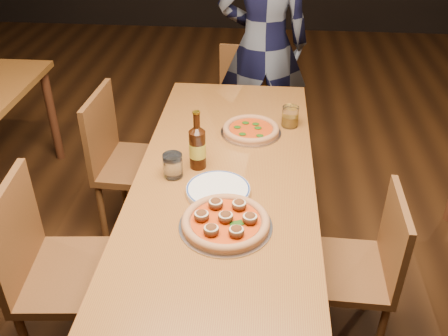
# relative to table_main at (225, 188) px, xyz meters

# --- Properties ---
(ground) EXTENTS (9.00, 9.00, 0.00)m
(ground) POSITION_rel_table_main_xyz_m (0.00, 0.00, -0.68)
(ground) COLOR black
(table_main) EXTENTS (0.80, 2.00, 0.75)m
(table_main) POSITION_rel_table_main_xyz_m (0.00, 0.00, 0.00)
(table_main) COLOR brown
(table_main) RESTS_ON ground
(chair_main_nw) EXTENTS (0.49, 0.49, 0.96)m
(chair_main_nw) POSITION_rel_table_main_xyz_m (-0.60, -0.40, -0.20)
(chair_main_nw) COLOR #583917
(chair_main_nw) RESTS_ON ground
(chair_main_sw) EXTENTS (0.45, 0.45, 0.93)m
(chair_main_sw) POSITION_rel_table_main_xyz_m (-0.53, 0.49, -0.21)
(chair_main_sw) COLOR #583917
(chair_main_sw) RESTS_ON ground
(chair_main_e) EXTENTS (0.40, 0.40, 0.85)m
(chair_main_e) POSITION_rel_table_main_xyz_m (0.55, -0.21, -0.26)
(chair_main_e) COLOR #583917
(chair_main_e) RESTS_ON ground
(chair_end) EXTENTS (0.44, 0.44, 0.88)m
(chair_end) POSITION_rel_table_main_xyz_m (0.03, 1.28, -0.24)
(chair_end) COLOR #583917
(chair_end) RESTS_ON ground
(pizza_meatball) EXTENTS (0.37, 0.37, 0.07)m
(pizza_meatball) POSITION_rel_table_main_xyz_m (0.03, -0.36, 0.10)
(pizza_meatball) COLOR #B7B7BF
(pizza_meatball) RESTS_ON table_main
(pizza_margherita) EXTENTS (0.31, 0.31, 0.04)m
(pizza_margherita) POSITION_rel_table_main_xyz_m (0.10, 0.40, 0.09)
(pizza_margherita) COLOR #B7B7BF
(pizza_margherita) RESTS_ON table_main
(plate_stack) EXTENTS (0.27, 0.27, 0.03)m
(plate_stack) POSITION_rel_table_main_xyz_m (-0.02, -0.14, 0.08)
(plate_stack) COLOR white
(plate_stack) RESTS_ON table_main
(beer_bottle) EXTENTS (0.08, 0.08, 0.28)m
(beer_bottle) POSITION_rel_table_main_xyz_m (-0.13, 0.06, 0.17)
(beer_bottle) COLOR black
(beer_bottle) RESTS_ON table_main
(water_glass) EXTENTS (0.09, 0.09, 0.11)m
(water_glass) POSITION_rel_table_main_xyz_m (-0.23, -0.03, 0.13)
(water_glass) COLOR white
(water_glass) RESTS_ON table_main
(amber_glass) EXTENTS (0.09, 0.09, 0.11)m
(amber_glass) POSITION_rel_table_main_xyz_m (0.30, 0.50, 0.13)
(amber_glass) COLOR #9C6511
(amber_glass) RESTS_ON table_main
(diner) EXTENTS (0.66, 0.47, 1.71)m
(diner) POSITION_rel_table_main_xyz_m (0.14, 1.44, 0.18)
(diner) COLOR black
(diner) RESTS_ON ground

